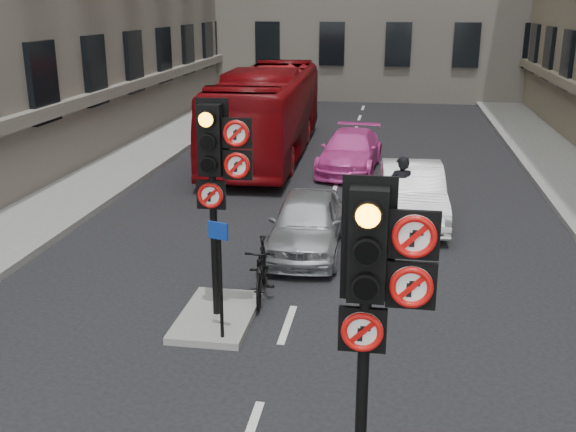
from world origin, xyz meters
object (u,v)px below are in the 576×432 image
(car_silver, at_px, (307,223))
(car_white, at_px, (412,193))
(car_pink, at_px, (350,151))
(signal_near, at_px, (376,281))
(motorcycle, at_px, (261,270))
(motorcyclist, at_px, (401,191))
(bus_red, at_px, (267,112))
(info_sign, at_px, (220,264))
(signal_far, at_px, (217,163))

(car_silver, distance_m, car_white, 3.37)
(car_pink, bearing_deg, signal_near, -81.16)
(car_white, distance_m, motorcycle, 5.71)
(signal_near, relative_size, motorcyclist, 2.14)
(car_silver, xyz_separation_m, bus_red, (-2.57, 9.15, 0.86))
(motorcycle, relative_size, info_sign, 0.93)
(car_pink, xyz_separation_m, info_sign, (-1.16, -11.69, 0.73))
(car_silver, distance_m, motorcyclist, 2.89)
(car_silver, bearing_deg, car_white, 46.67)
(signal_far, height_order, car_pink, signal_far)
(car_white, height_order, info_sign, info_sign)
(info_sign, bearing_deg, car_silver, 97.46)
(car_silver, bearing_deg, info_sign, -101.54)
(car_pink, distance_m, bus_red, 3.58)
(signal_far, relative_size, car_silver, 0.97)
(car_silver, bearing_deg, car_pink, 85.15)
(motorcycle, bearing_deg, info_sign, -104.61)
(motorcycle, bearing_deg, signal_near, -73.26)
(car_pink, height_order, motorcycle, car_pink)
(signal_near, distance_m, motorcycle, 5.81)
(signal_far, xyz_separation_m, car_white, (3.21, 6.03, -2.02))
(info_sign, bearing_deg, signal_far, 122.14)
(signal_far, xyz_separation_m, motorcyclist, (2.93, 5.62, -1.87))
(car_pink, bearing_deg, motorcycle, -91.02)
(car_white, relative_size, bus_red, 0.39)
(car_silver, height_order, info_sign, info_sign)
(signal_near, bearing_deg, car_white, 86.54)
(car_white, distance_m, motorcyclist, 0.52)
(signal_near, bearing_deg, bus_red, 104.17)
(car_white, height_order, motorcycle, car_white)
(motorcyclist, height_order, info_sign, info_sign)
(car_pink, distance_m, info_sign, 11.77)
(car_white, bearing_deg, car_silver, -134.90)
(motorcycle, bearing_deg, signal_far, -121.80)
(car_silver, relative_size, info_sign, 1.94)
(car_silver, bearing_deg, motorcycle, -102.58)
(car_silver, relative_size, bus_red, 0.34)
(motorcycle, bearing_deg, car_white, 55.35)
(signal_near, xyz_separation_m, signal_far, (-2.60, 4.00, 0.12))
(car_white, xyz_separation_m, motorcycle, (-2.72, -5.02, -0.15))
(signal_near, relative_size, car_white, 0.86)
(car_white, xyz_separation_m, bus_red, (-4.81, 6.63, 0.81))
(motorcycle, bearing_deg, car_silver, 72.92)
(car_white, relative_size, car_pink, 0.98)
(signal_far, relative_size, motorcycle, 2.03)
(car_pink, height_order, motorcyclist, motorcyclist)
(motorcycle, distance_m, info_sign, 2.01)
(car_pink, height_order, info_sign, info_sign)
(signal_far, height_order, motorcycle, signal_far)
(car_pink, relative_size, motorcyclist, 2.53)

